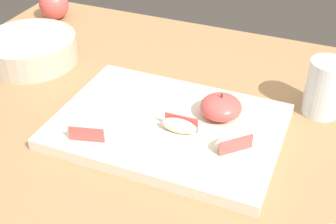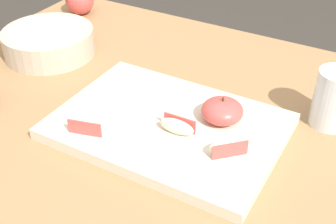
% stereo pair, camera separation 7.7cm
% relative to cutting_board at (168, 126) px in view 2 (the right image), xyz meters
% --- Properties ---
extents(dining_table, '(1.10, 0.84, 0.78)m').
position_rel_cutting_board_xyz_m(dining_table, '(-0.01, 0.02, -0.13)').
color(dining_table, '#9E754C').
rests_on(dining_table, ground_plane).
extents(cutting_board, '(0.38, 0.27, 0.02)m').
position_rel_cutting_board_xyz_m(cutting_board, '(0.00, 0.00, 0.00)').
color(cutting_board, beige).
rests_on(cutting_board, dining_table).
extents(apple_half_skin_up, '(0.07, 0.07, 0.05)m').
position_rel_cutting_board_xyz_m(apple_half_skin_up, '(0.08, 0.05, 0.03)').
color(apple_half_skin_up, '#D14C47').
rests_on(apple_half_skin_up, cutting_board).
extents(apple_wedge_front, '(0.06, 0.04, 0.03)m').
position_rel_cutting_board_xyz_m(apple_wedge_front, '(-0.10, -0.09, 0.02)').
color(apple_wedge_front, beige).
rests_on(apple_wedge_front, cutting_board).
extents(apple_wedge_left, '(0.06, 0.02, 0.03)m').
position_rel_cutting_board_xyz_m(apple_wedge_left, '(0.03, -0.02, 0.02)').
color(apple_wedge_left, beige).
rests_on(apple_wedge_left, cutting_board).
extents(apple_wedge_back, '(0.06, 0.06, 0.03)m').
position_rel_cutting_board_xyz_m(apple_wedge_back, '(0.12, -0.03, 0.02)').
color(apple_wedge_back, beige).
rests_on(apple_wedge_back, cutting_board).
extents(whole_apple_pink_lady, '(0.07, 0.07, 0.08)m').
position_rel_cutting_board_xyz_m(whole_apple_pink_lady, '(-0.46, 0.33, 0.03)').
color(whole_apple_pink_lady, '#D14C47').
rests_on(whole_apple_pink_lady, dining_table).
extents(ceramic_fruit_bowl, '(0.20, 0.20, 0.06)m').
position_rel_cutting_board_xyz_m(ceramic_fruit_bowl, '(-0.37, 0.12, 0.02)').
color(ceramic_fruit_bowl, '#BCB29E').
rests_on(ceramic_fruit_bowl, dining_table).
extents(drinking_glass_water, '(0.07, 0.07, 0.10)m').
position_rel_cutting_board_xyz_m(drinking_glass_water, '(0.24, 0.16, 0.04)').
color(drinking_glass_water, silver).
rests_on(drinking_glass_water, dining_table).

